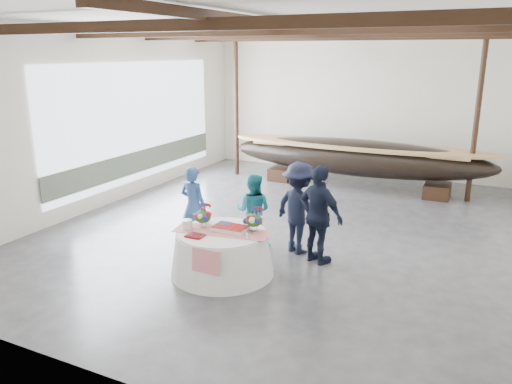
% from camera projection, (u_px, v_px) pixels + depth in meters
% --- Properties ---
extents(floor, '(10.00, 12.00, 0.01)m').
position_uv_depth(floor, '(290.00, 228.00, 11.36)').
color(floor, '#3D3D42').
rests_on(floor, ground).
extents(wall_back, '(10.00, 0.02, 4.50)m').
position_uv_depth(wall_back, '(361.00, 104.00, 15.95)').
color(wall_back, silver).
rests_on(wall_back, ground).
extents(wall_front, '(10.00, 0.02, 4.50)m').
position_uv_depth(wall_front, '(91.00, 203.00, 5.55)').
color(wall_front, silver).
rests_on(wall_front, ground).
extents(wall_left, '(0.02, 12.00, 4.50)m').
position_uv_depth(wall_left, '(111.00, 117.00, 12.84)').
color(wall_left, silver).
rests_on(wall_left, ground).
extents(ceiling, '(10.00, 12.00, 0.01)m').
position_uv_depth(ceiling, '(294.00, 19.00, 10.14)').
color(ceiling, white).
rests_on(ceiling, wall_back).
extents(pavilion_structure, '(9.80, 11.76, 4.50)m').
position_uv_depth(pavilion_structure, '(305.00, 45.00, 10.89)').
color(pavilion_structure, black).
rests_on(pavilion_structure, ground).
extents(open_bay, '(0.03, 7.00, 3.20)m').
position_uv_depth(open_bay, '(139.00, 128.00, 13.80)').
color(open_bay, silver).
rests_on(open_bay, ground).
extents(longboat_display, '(7.68, 1.54, 1.44)m').
position_uv_depth(longboat_display, '(356.00, 157.00, 14.45)').
color(longboat_display, black).
rests_on(longboat_display, ground).
extents(banquet_table, '(1.86, 1.86, 0.80)m').
position_uv_depth(banquet_table, '(222.00, 252.00, 8.94)').
color(banquet_table, silver).
rests_on(banquet_table, ground).
extents(tabletop_items, '(1.79, 0.96, 0.40)m').
position_uv_depth(tabletop_items, '(224.00, 221.00, 8.91)').
color(tabletop_items, red).
rests_on(tabletop_items, banquet_table).
extents(guest_woman_blue, '(0.63, 0.44, 1.64)m').
position_uv_depth(guest_woman_blue, '(193.00, 205.00, 10.25)').
color(guest_woman_blue, navy).
rests_on(guest_woman_blue, ground).
extents(guest_woman_teal, '(0.82, 0.68, 1.54)m').
position_uv_depth(guest_woman_teal, '(253.00, 211.00, 10.07)').
color(guest_woman_teal, teal).
rests_on(guest_woman_teal, ground).
extents(guest_man_left, '(1.36, 1.11, 1.83)m').
position_uv_depth(guest_man_left, '(299.00, 208.00, 9.77)').
color(guest_man_left, black).
rests_on(guest_man_left, ground).
extents(guest_man_right, '(1.19, 0.88, 1.88)m').
position_uv_depth(guest_man_right, '(319.00, 215.00, 9.26)').
color(guest_man_right, black).
rests_on(guest_man_right, ground).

